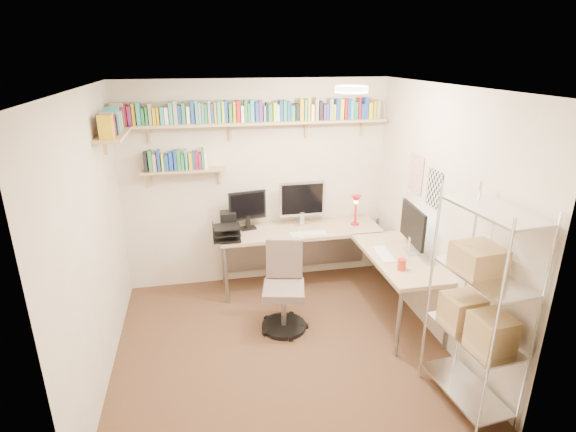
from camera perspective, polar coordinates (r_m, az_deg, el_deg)
The scene contains 6 objects.
ground at distance 4.70m, azimuth -1.01°, elevation -16.01°, with size 3.20×3.20×0.00m, color #462B1E.
room_shell at distance 4.00m, azimuth -1.08°, elevation 2.29°, with size 3.24×3.04×2.52m.
wall_shelves at distance 5.11m, azimuth -8.58°, elevation 11.48°, with size 3.12×1.09×0.80m.
corner_desk at distance 5.24m, azimuth 3.26°, elevation -2.62°, with size 2.21×1.93×1.32m.
office_chair at distance 4.78m, azimuth -0.52°, elevation -9.68°, with size 0.51×0.52×0.95m.
wire_rack at distance 3.82m, azimuth 22.92°, elevation -9.97°, with size 0.45×0.81×1.81m.
Camera 1 is at (-0.68, -3.75, 2.76)m, focal length 28.00 mm.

